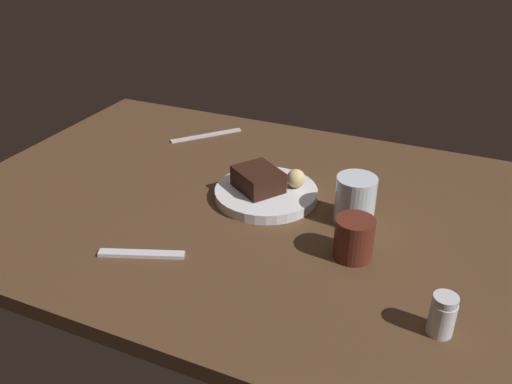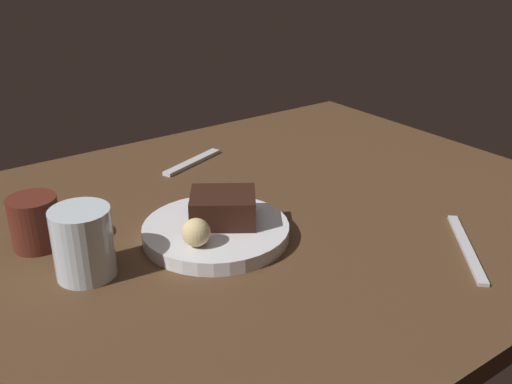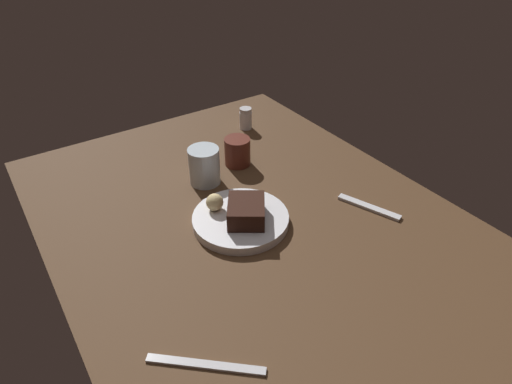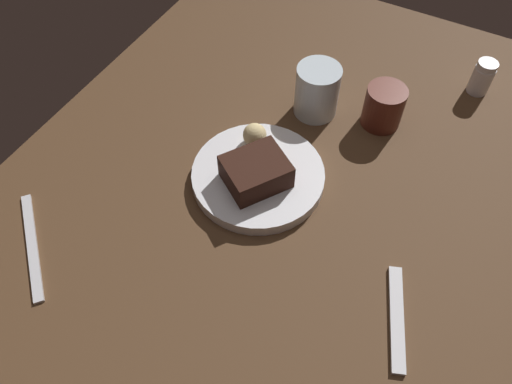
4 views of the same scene
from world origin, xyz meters
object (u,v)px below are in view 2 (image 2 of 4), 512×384
(dessert_plate, at_px, (216,231))
(bread_roll, at_px, (196,232))
(coffee_cup, at_px, (35,222))
(butter_knife, at_px, (466,248))
(chocolate_cake_slice, at_px, (223,208))
(water_glass, at_px, (83,243))
(dessert_spoon, at_px, (192,162))

(dessert_plate, xyz_separation_m, bread_roll, (-0.05, -0.03, 0.03))
(dessert_plate, xyz_separation_m, coffee_cup, (-0.22, 0.13, 0.03))
(dessert_plate, bearing_deg, butter_knife, -41.18)
(chocolate_cake_slice, distance_m, butter_knife, 0.35)
(bread_roll, bearing_deg, coffee_cup, 135.50)
(chocolate_cake_slice, xyz_separation_m, coffee_cup, (-0.23, 0.12, -0.00))
(water_glass, xyz_separation_m, coffee_cup, (-0.03, 0.11, -0.01))
(coffee_cup, height_order, dessert_spoon, coffee_cup)
(bread_roll, bearing_deg, butter_knife, -32.02)
(dessert_plate, height_order, butter_knife, dessert_plate)
(chocolate_cake_slice, relative_size, bread_roll, 2.40)
(chocolate_cake_slice, relative_size, water_glass, 1.00)
(water_glass, bearing_deg, bread_roll, -19.66)
(chocolate_cake_slice, bearing_deg, dessert_spoon, 69.02)
(dessert_spoon, relative_size, butter_knife, 0.79)
(chocolate_cake_slice, height_order, bread_roll, chocolate_cake_slice)
(chocolate_cake_slice, distance_m, water_glass, 0.20)
(water_glass, distance_m, butter_knife, 0.52)
(dessert_plate, distance_m, bread_roll, 0.07)
(dessert_plate, xyz_separation_m, dessert_spoon, (0.12, 0.27, -0.01))
(butter_knife, bearing_deg, dessert_plate, -89.78)
(chocolate_cake_slice, relative_size, coffee_cup, 1.25)
(dessert_plate, bearing_deg, bread_roll, -146.48)
(coffee_cup, bearing_deg, chocolate_cake_slice, -27.81)
(chocolate_cake_slice, bearing_deg, butter_knife, -43.56)
(chocolate_cake_slice, xyz_separation_m, butter_knife, (0.25, -0.24, -0.04))
(dessert_spoon, xyz_separation_m, butter_knife, (0.15, -0.51, -0.00))
(bread_roll, distance_m, water_glass, 0.14)
(dessert_spoon, bearing_deg, bread_roll, 40.16)
(bread_roll, distance_m, coffee_cup, 0.23)
(bread_roll, bearing_deg, dessert_plate, 33.52)
(water_glass, height_order, butter_knife, water_glass)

